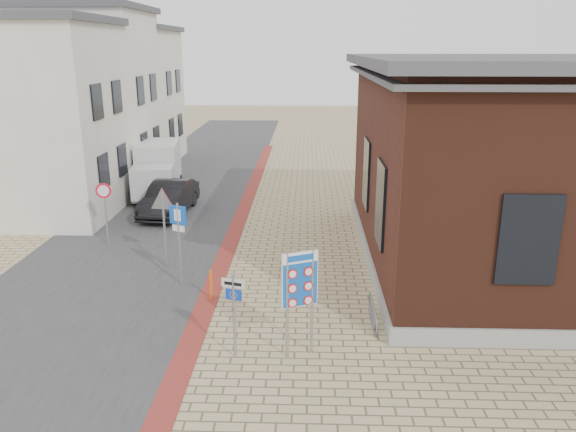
% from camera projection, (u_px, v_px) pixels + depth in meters
% --- Properties ---
extents(ground, '(120.00, 120.00, 0.00)m').
position_uv_depth(ground, '(268.00, 365.00, 13.03)').
color(ground, tan).
rests_on(ground, ground).
extents(road_strip, '(7.00, 60.00, 0.02)m').
position_uv_depth(road_strip, '(177.00, 197.00, 27.56)').
color(road_strip, '#38383A').
rests_on(road_strip, ground).
extents(curb_strip, '(0.60, 40.00, 0.02)m').
position_uv_depth(curb_strip, '(236.00, 229.00, 22.66)').
color(curb_strip, maroon).
rests_on(curb_strip, ground).
extents(brick_building, '(13.00, 13.00, 6.80)m').
position_uv_depth(brick_building, '(554.00, 161.00, 18.42)').
color(brick_building, gray).
rests_on(brick_building, ground).
extents(townhouse_near, '(7.40, 6.40, 8.30)m').
position_uv_depth(townhouse_near, '(27.00, 119.00, 23.66)').
color(townhouse_near, beige).
rests_on(townhouse_near, ground).
extents(townhouse_mid, '(7.40, 6.40, 9.10)m').
position_uv_depth(townhouse_mid, '(81.00, 97.00, 29.29)').
color(townhouse_mid, beige).
rests_on(townhouse_mid, ground).
extents(townhouse_far, '(7.40, 6.40, 8.30)m').
position_uv_depth(townhouse_far, '(119.00, 95.00, 35.14)').
color(townhouse_far, beige).
rests_on(townhouse_far, ground).
extents(bike_rack, '(0.08, 1.80, 0.60)m').
position_uv_depth(bike_rack, '(373.00, 313.00, 14.97)').
color(bike_rack, slate).
rests_on(bike_rack, ground).
extents(sedan, '(1.92, 4.49, 1.44)m').
position_uv_depth(sedan, '(169.00, 198.00, 24.62)').
color(sedan, black).
rests_on(sedan, ground).
extents(box_truck, '(2.59, 5.07, 2.53)m').
position_uv_depth(box_truck, '(157.00, 169.00, 27.57)').
color(box_truck, slate).
rests_on(box_truck, ground).
extents(border_sign, '(0.84, 0.40, 2.62)m').
position_uv_depth(border_sign, '(300.00, 282.00, 12.94)').
color(border_sign, gray).
rests_on(border_sign, ground).
extents(essen_sign, '(0.57, 0.20, 2.14)m').
position_uv_depth(essen_sign, '(234.00, 304.00, 12.94)').
color(essen_sign, gray).
rests_on(essen_sign, ground).
extents(parking_sign, '(0.55, 0.26, 2.62)m').
position_uv_depth(parking_sign, '(179.00, 230.00, 16.91)').
color(parking_sign, gray).
rests_on(parking_sign, ground).
extents(yield_sign, '(0.95, 0.23, 2.69)m').
position_uv_depth(yield_sign, '(163.00, 208.00, 18.21)').
color(yield_sign, gray).
rests_on(yield_sign, ground).
extents(speed_sign, '(0.56, 0.11, 2.38)m').
position_uv_depth(speed_sign, '(105.00, 204.00, 20.43)').
color(speed_sign, gray).
rests_on(speed_sign, ground).
extents(bollard, '(0.09, 0.09, 0.91)m').
position_uv_depth(bollard, '(211.00, 285.00, 16.28)').
color(bollard, orange).
rests_on(bollard, ground).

